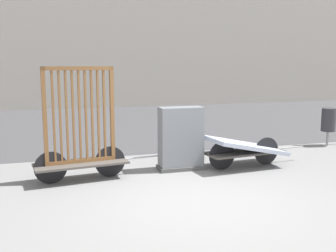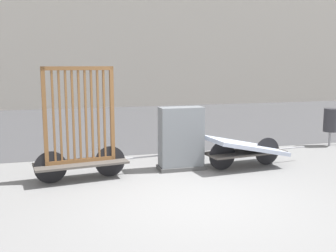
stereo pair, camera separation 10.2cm
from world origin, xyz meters
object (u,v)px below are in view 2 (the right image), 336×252
at_px(bike_cart_with_mattress, 246,148).
at_px(bike_cart_with_bedframe, 81,141).
at_px(utility_cabinet, 181,141).
at_px(trash_bin, 331,120).

bearing_deg(bike_cart_with_mattress, bike_cart_with_bedframe, 173.32).
distance_m(utility_cabinet, trash_bin, 4.63).
height_order(bike_cart_with_mattress, utility_cabinet, utility_cabinet).
bearing_deg(bike_cart_with_mattress, utility_cabinet, 164.91).
bearing_deg(bike_cart_with_mattress, trash_bin, 16.78).
height_order(bike_cart_with_bedframe, utility_cabinet, bike_cart_with_bedframe).
relative_size(utility_cabinet, trash_bin, 1.29).
distance_m(bike_cart_with_bedframe, trash_bin, 6.63).
xyz_separation_m(utility_cabinet, trash_bin, (4.48, 1.16, 0.09)).
bearing_deg(bike_cart_with_bedframe, bike_cart_with_mattress, -7.96).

